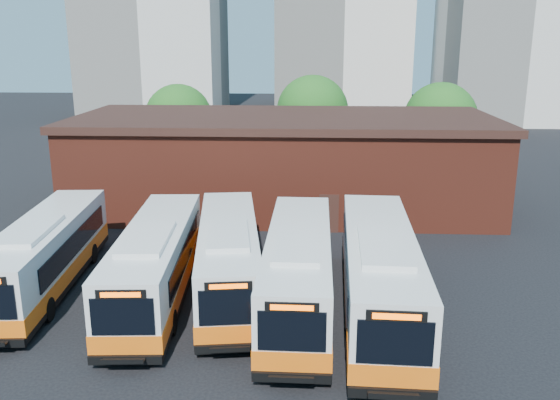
{
  "coord_description": "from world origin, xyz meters",
  "views": [
    {
      "loc": [
        1.77,
        -20.66,
        11.45
      ],
      "look_at": [
        0.35,
        7.46,
        3.79
      ],
      "focal_mm": 38.0,
      "sensor_mm": 36.0,
      "label": 1
    }
  ],
  "objects_px": {
    "bus_east": "(379,277)",
    "bus_midwest": "(156,266)",
    "transit_worker": "(266,337)",
    "bus_farwest": "(45,257)",
    "bus_west": "(229,260)",
    "bus_mideast": "(298,273)"
  },
  "relations": [
    {
      "from": "bus_midwest",
      "to": "bus_east",
      "type": "distance_m",
      "value": 9.95
    },
    {
      "from": "bus_farwest",
      "to": "bus_west",
      "type": "height_order",
      "value": "bus_farwest"
    },
    {
      "from": "bus_mideast",
      "to": "bus_west",
      "type": "bearing_deg",
      "value": 155.09
    },
    {
      "from": "transit_worker",
      "to": "bus_midwest",
      "type": "bearing_deg",
      "value": 35.38
    },
    {
      "from": "bus_west",
      "to": "transit_worker",
      "type": "distance_m",
      "value": 6.49
    },
    {
      "from": "bus_farwest",
      "to": "bus_east",
      "type": "relative_size",
      "value": 0.92
    },
    {
      "from": "bus_farwest",
      "to": "bus_east",
      "type": "distance_m",
      "value": 15.5
    },
    {
      "from": "bus_mideast",
      "to": "bus_midwest",
      "type": "bearing_deg",
      "value": 174.61
    },
    {
      "from": "bus_east",
      "to": "transit_worker",
      "type": "relative_size",
      "value": 7.39
    },
    {
      "from": "transit_worker",
      "to": "bus_east",
      "type": "bearing_deg",
      "value": -58.66
    },
    {
      "from": "bus_farwest",
      "to": "transit_worker",
      "type": "distance_m",
      "value": 12.45
    },
    {
      "from": "bus_mideast",
      "to": "bus_east",
      "type": "distance_m",
      "value": 3.47
    },
    {
      "from": "bus_midwest",
      "to": "transit_worker",
      "type": "height_order",
      "value": "bus_midwest"
    },
    {
      "from": "bus_midwest",
      "to": "transit_worker",
      "type": "xyz_separation_m",
      "value": [
        5.36,
        -5.21,
        -0.64
      ]
    },
    {
      "from": "bus_east",
      "to": "transit_worker",
      "type": "distance_m",
      "value": 6.11
    },
    {
      "from": "bus_east",
      "to": "bus_midwest",
      "type": "bearing_deg",
      "value": 175.55
    },
    {
      "from": "bus_mideast",
      "to": "bus_east",
      "type": "xyz_separation_m",
      "value": [
        3.44,
        -0.48,
        0.09
      ]
    },
    {
      "from": "bus_farwest",
      "to": "transit_worker",
      "type": "bearing_deg",
      "value": -33.84
    },
    {
      "from": "bus_midwest",
      "to": "bus_east",
      "type": "relative_size",
      "value": 0.93
    },
    {
      "from": "bus_east",
      "to": "bus_farwest",
      "type": "bearing_deg",
      "value": 174.77
    },
    {
      "from": "bus_west",
      "to": "bus_mideast",
      "type": "bearing_deg",
      "value": -33.55
    },
    {
      "from": "bus_east",
      "to": "bus_west",
      "type": "bearing_deg",
      "value": 165.35
    }
  ]
}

